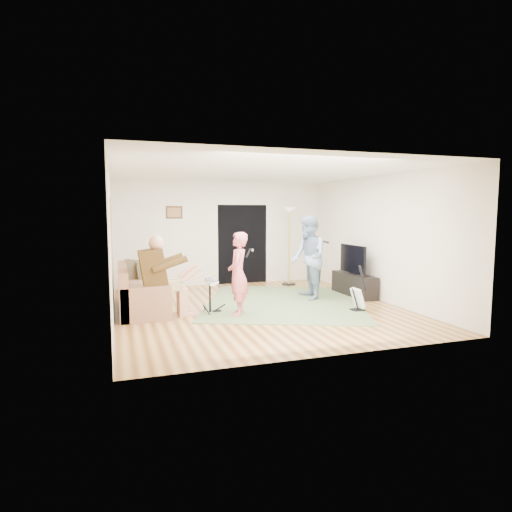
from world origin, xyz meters
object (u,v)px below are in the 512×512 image
(sofa, at_px, (138,295))
(dining_chair, at_px, (152,281))
(guitar_spare, at_px, (358,298))
(torchiere_lamp, at_px, (289,232))
(drum_kit, at_px, (210,298))
(guitarist, at_px, (308,258))
(television, at_px, (353,259))
(singer, at_px, (238,274))
(tv_cabinet, at_px, (354,285))

(sofa, relative_size, dining_chair, 2.24)
(guitar_spare, xyz_separation_m, torchiere_lamp, (-0.13, 3.19, 1.14))
(torchiere_lamp, bearing_deg, drum_kit, -137.21)
(sofa, xyz_separation_m, guitarist, (3.61, -0.08, 0.63))
(drum_kit, height_order, guitarist, guitarist)
(guitarist, height_order, television, guitarist)
(guitar_spare, bearing_deg, singer, 169.54)
(drum_kit, bearing_deg, torchiere_lamp, 42.79)
(guitarist, bearing_deg, singer, -56.94)
(sofa, bearing_deg, guitarist, -1.28)
(singer, bearing_deg, torchiere_lamp, 163.41)
(torchiere_lamp, height_order, tv_cabinet, torchiere_lamp)
(drum_kit, xyz_separation_m, tv_cabinet, (3.50, 0.62, -0.03))
(guitar_spare, height_order, tv_cabinet, guitar_spare)
(guitarist, relative_size, tv_cabinet, 1.32)
(sofa, xyz_separation_m, drum_kit, (1.30, -0.65, -0.01))
(sofa, height_order, singer, singer)
(sofa, height_order, dining_chair, dining_chair)
(dining_chair, height_order, television, television)
(guitarist, xyz_separation_m, television, (1.13, 0.05, -0.07))
(guitar_spare, bearing_deg, drum_kit, 164.70)
(dining_chair, bearing_deg, sofa, -105.49)
(guitarist, distance_m, television, 1.14)
(torchiere_lamp, bearing_deg, singer, -128.07)
(singer, distance_m, dining_chair, 2.77)
(singer, relative_size, tv_cabinet, 1.11)
(singer, bearing_deg, television, 129.17)
(sofa, distance_m, torchiere_lamp, 4.45)
(sofa, bearing_deg, television, -0.35)
(guitarist, height_order, torchiere_lamp, torchiere_lamp)
(guitar_spare, relative_size, torchiere_lamp, 0.44)
(sofa, relative_size, tv_cabinet, 1.54)
(tv_cabinet, bearing_deg, drum_kit, -169.94)
(tv_cabinet, bearing_deg, dining_chair, 162.26)
(dining_chair, xyz_separation_m, television, (4.36, -1.41, 0.51))
(singer, height_order, tv_cabinet, singer)
(singer, distance_m, television, 3.13)
(television, bearing_deg, dining_chair, 162.07)
(tv_cabinet, bearing_deg, sofa, 179.65)
(sofa, relative_size, drum_kit, 3.31)
(sofa, distance_m, dining_chair, 1.44)
(singer, xyz_separation_m, tv_cabinet, (3.04, 0.95, -0.52))
(singer, bearing_deg, dining_chair, -128.30)
(dining_chair, xyz_separation_m, tv_cabinet, (4.41, -1.41, -0.09))
(drum_kit, bearing_deg, sofa, 153.37)
(drum_kit, xyz_separation_m, guitar_spare, (2.76, -0.76, -0.03))
(dining_chair, bearing_deg, television, -17.88)
(guitar_spare, bearing_deg, guitarist, 108.48)
(sofa, bearing_deg, drum_kit, -26.63)
(dining_chair, distance_m, tv_cabinet, 4.63)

